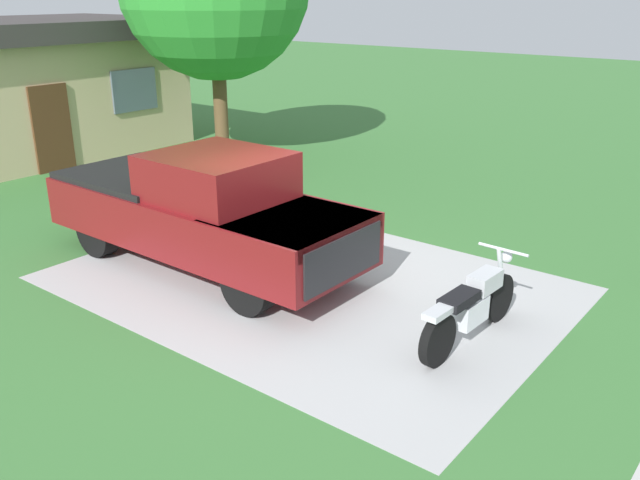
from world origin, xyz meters
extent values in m
plane|color=#386E33|center=(0.00, 0.00, 0.00)|extent=(80.00, 80.00, 0.00)
cube|color=#A8A8A8|center=(0.00, 0.00, 0.00)|extent=(5.25, 7.38, 0.01)
cylinder|color=black|center=(0.65, -2.77, 0.33)|extent=(0.66, 0.15, 0.66)
cylinder|color=black|center=(-0.89, -2.70, 0.33)|extent=(0.66, 0.15, 0.66)
cube|color=silver|center=(-0.15, -2.74, 0.42)|extent=(0.57, 0.29, 0.32)
cube|color=#B7BABF|center=(0.20, -2.75, 0.72)|extent=(0.53, 0.28, 0.24)
cube|color=black|center=(-0.45, -2.72, 0.70)|extent=(0.61, 0.31, 0.12)
cube|color=#B7BABF|center=(-0.89, -2.70, 0.70)|extent=(0.49, 0.22, 0.08)
cylinder|color=silver|center=(0.65, -2.77, 0.70)|extent=(0.33, 0.08, 0.77)
cylinder|color=silver|center=(0.65, -2.77, 1.02)|extent=(0.07, 0.70, 0.04)
sphere|color=silver|center=(0.77, -2.78, 0.88)|extent=(0.16, 0.16, 0.16)
cylinder|color=black|center=(0.37, 0.01, 0.42)|extent=(0.30, 0.84, 0.84)
cylinder|color=black|center=(-1.27, 0.01, 0.42)|extent=(0.30, 0.84, 0.84)
cylinder|color=black|center=(0.38, 3.51, 0.42)|extent=(0.30, 0.84, 0.84)
cylinder|color=black|center=(-1.26, 3.51, 0.42)|extent=(0.30, 0.84, 0.84)
cube|color=maroon|center=(-0.44, 1.81, 0.80)|extent=(2.02, 5.61, 0.80)
cube|color=maroon|center=(-0.45, -0.04, 1.10)|extent=(1.91, 1.91, 0.20)
cube|color=maroon|center=(-0.44, 1.41, 1.55)|extent=(1.81, 1.91, 0.70)
cube|color=#3F4C56|center=(-0.45, 0.61, 1.45)|extent=(1.70, 0.17, 0.60)
cube|color=black|center=(-0.44, 3.36, 1.05)|extent=(1.91, 2.41, 0.50)
cube|color=black|center=(-0.45, -0.97, 0.80)|extent=(1.70, 0.11, 0.64)
cylinder|color=brown|center=(4.86, 6.85, 1.38)|extent=(0.36, 0.36, 2.76)
cube|color=#4C2D19|center=(1.48, 9.23, 1.05)|extent=(1.00, 0.08, 2.10)
cube|color=#4C5966|center=(4.00, 9.23, 1.70)|extent=(1.40, 0.06, 1.10)
camera|label=1|loc=(-7.26, -5.93, 4.20)|focal=37.63mm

